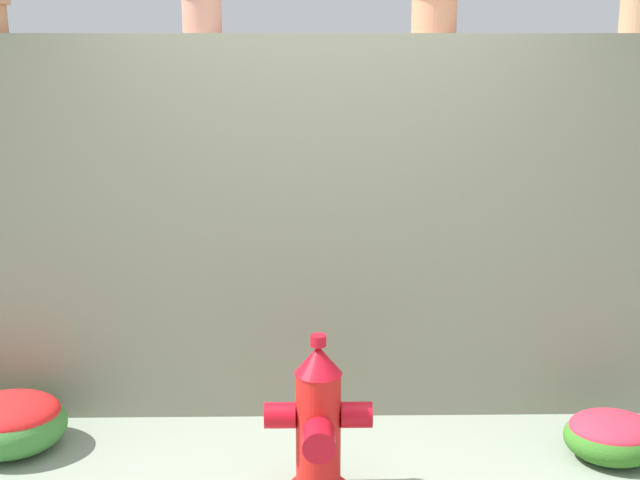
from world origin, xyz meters
The scene contains 4 objects.
stone_wall centered at (0.00, 1.16, 1.05)m, with size 6.55×0.31×2.10m, color gray.
fire_hydrant centered at (-0.03, 0.19, 0.36)m, with size 0.49×0.40×0.78m.
flower_bush_left centered at (-1.61, 0.65, 0.16)m, with size 0.58×0.53×0.30m.
flower_bush_right centered at (1.46, 0.51, 0.12)m, with size 0.49×0.44×0.24m.
Camera 1 is at (-0.08, -3.30, 2.10)m, focal length 46.66 mm.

